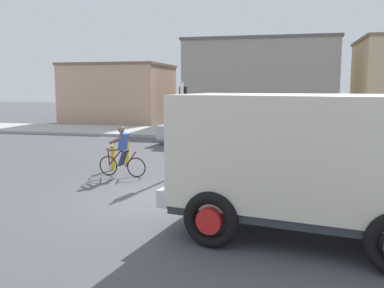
# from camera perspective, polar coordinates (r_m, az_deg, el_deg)

# --- Properties ---
(ground_plane) EXTENTS (120.00, 120.00, 0.00)m
(ground_plane) POSITION_cam_1_polar(r_m,az_deg,el_deg) (11.24, -3.76, -7.80)
(ground_plane) COLOR #4C4C51
(sidewalk_far) EXTENTS (80.00, 5.00, 0.16)m
(sidewalk_far) POSITION_cam_1_polar(r_m,az_deg,el_deg) (26.09, 6.12, 1.44)
(sidewalk_far) COLOR #ADADA8
(sidewalk_far) RESTS_ON ground
(truck_foreground) EXTENTS (5.75, 3.48, 2.90)m
(truck_foreground) POSITION_cam_1_polar(r_m,az_deg,el_deg) (8.50, 15.73, -1.72)
(truck_foreground) COLOR silver
(truck_foreground) RESTS_ON ground
(cyclist) EXTENTS (1.73, 0.50, 1.72)m
(cyclist) POSITION_cam_1_polar(r_m,az_deg,el_deg) (14.13, -9.69, -1.03)
(cyclist) COLOR black
(cyclist) RESTS_ON ground
(traffic_light_pole) EXTENTS (0.24, 0.43, 3.20)m
(traffic_light_pole) POSITION_cam_1_polar(r_m,az_deg,el_deg) (14.33, -1.33, 4.06)
(traffic_light_pole) COLOR red
(traffic_light_pole) RESTS_ON ground
(car_red_near) EXTENTS (4.15, 2.18, 1.60)m
(car_red_near) POSITION_cam_1_polar(r_m,az_deg,el_deg) (21.52, 0.65, 2.06)
(car_red_near) COLOR #B7B7BC
(car_red_near) RESTS_ON ground
(pedestrian_near_kerb) EXTENTS (0.34, 0.22, 1.62)m
(pedestrian_near_kerb) POSITION_cam_1_polar(r_m,az_deg,el_deg) (20.11, 18.63, 1.30)
(pedestrian_near_kerb) COLOR #2D334C
(pedestrian_near_kerb) RESTS_ON ground
(bollard_near) EXTENTS (0.14, 0.14, 0.90)m
(bollard_near) POSITION_cam_1_polar(r_m,az_deg,el_deg) (15.37, -10.96, -1.89)
(bollard_near) COLOR gold
(bollard_near) RESTS_ON ground
(bollard_far) EXTENTS (0.14, 0.14, 0.90)m
(bollard_far) POSITION_cam_1_polar(r_m,az_deg,el_deg) (16.64, -8.99, -1.09)
(bollard_far) COLOR gold
(bollard_far) RESTS_ON ground
(building_corner_left) EXTENTS (8.09, 7.26, 4.88)m
(building_corner_left) POSITION_cam_1_polar(r_m,az_deg,el_deg) (35.60, -9.95, 6.94)
(building_corner_left) COLOR tan
(building_corner_left) RESTS_ON ground
(building_mid_block) EXTENTS (11.37, 7.80, 6.58)m
(building_mid_block) POSITION_cam_1_polar(r_m,az_deg,el_deg) (33.46, 9.53, 8.34)
(building_mid_block) COLOR #9E9389
(building_mid_block) RESTS_ON ground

